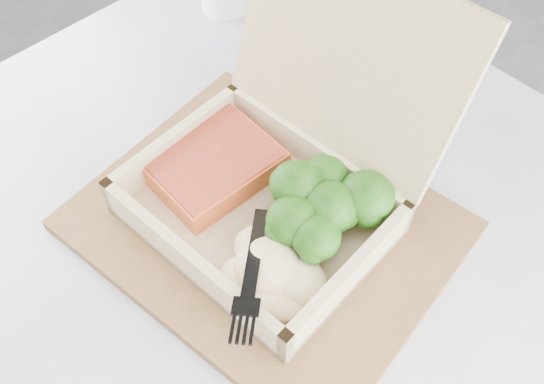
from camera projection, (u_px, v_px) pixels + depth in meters
The scene contains 9 objects.
floor at pixel (130, 312), 1.30m from camera, with size 4.00×4.00×0.00m, color gray.
cafe_table at pixel (245, 307), 0.73m from camera, with size 0.85×0.85×0.71m.
serving_tray at pixel (265, 226), 0.58m from camera, with size 0.33×0.26×0.01m, color brown.
takeout_container at pixel (286, 163), 0.55m from camera, with size 0.25×0.26×0.21m.
salmon_fillet at pixel (215, 166), 0.58m from camera, with size 0.09×0.12×0.02m, color #EE5E2E.
broccoli_pile at pixel (328, 213), 0.54m from camera, with size 0.12×0.12×0.04m, color #296A17, non-canonical shape.
mashed_potatoes at pixel (267, 266), 0.51m from camera, with size 0.09×0.08×0.03m, color beige.
plastic_fork at pixel (258, 231), 0.52m from camera, with size 0.09×0.14×0.03m.
receipt at pixel (380, 117), 0.67m from camera, with size 0.08×0.15×0.00m, color white.
Camera 1 is at (0.58, -0.27, 1.20)m, focal length 40.00 mm.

